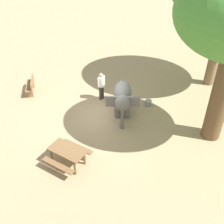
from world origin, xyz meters
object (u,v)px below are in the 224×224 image
at_px(picnic_table_near, 68,153).
at_px(wooden_bench, 31,85).
at_px(elephant, 123,97).
at_px(person_handler, 101,84).
at_px(feed_bucket, 148,103).

bearing_deg(picnic_table_near, wooden_bench, -31.29).
bearing_deg(elephant, person_handler, -139.89).
bearing_deg(picnic_table_near, elephant, -92.68).
bearing_deg(person_handler, wooden_bench, -143.38).
bearing_deg(person_handler, picnic_table_near, -57.63).
height_order(person_handler, picnic_table_near, person_handler).
xyz_separation_m(person_handler, picnic_table_near, (0.79, 4.95, -0.36)).
xyz_separation_m(elephant, picnic_table_near, (2.02, 3.63, -0.48)).
bearing_deg(elephant, picnic_table_near, -31.84).
bearing_deg(wooden_bench, person_handler, -109.73).
distance_m(picnic_table_near, feed_bucket, 5.66).
relative_size(person_handler, wooden_bench, 1.11).
bearing_deg(person_handler, feed_bucket, 32.04).
height_order(wooden_bench, picnic_table_near, wooden_bench).
bearing_deg(wooden_bench, feed_bucket, -111.51).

